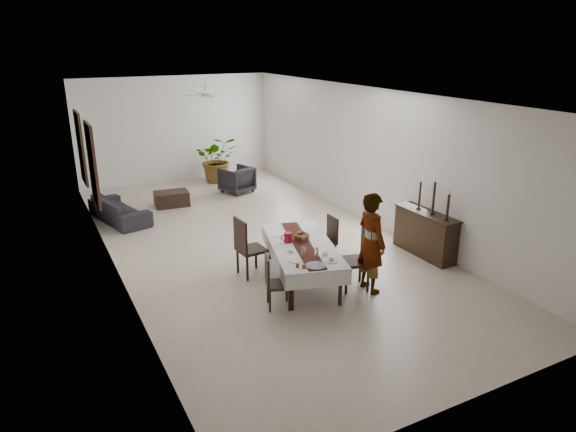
{
  "coord_description": "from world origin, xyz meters",
  "views": [
    {
      "loc": [
        -4.24,
        -9.63,
        4.23
      ],
      "look_at": [
        0.01,
        -1.47,
        1.05
      ],
      "focal_mm": 32.0,
      "sensor_mm": 36.0,
      "label": 1
    }
  ],
  "objects_px": {
    "woman": "(371,243)",
    "sofa": "(119,209)",
    "red_pitcher": "(288,237)",
    "sideboard_body": "(425,234)",
    "dining_table_top": "(302,246)"
  },
  "relations": [
    {
      "from": "sofa",
      "to": "sideboard_body",
      "type": "bearing_deg",
      "value": -148.59
    },
    {
      "from": "sideboard_body",
      "to": "red_pitcher",
      "type": "bearing_deg",
      "value": 173.67
    },
    {
      "from": "woman",
      "to": "sofa",
      "type": "xyz_separation_m",
      "value": [
        -3.24,
        5.84,
        -0.61
      ]
    },
    {
      "from": "woman",
      "to": "sideboard_body",
      "type": "bearing_deg",
      "value": -69.93
    },
    {
      "from": "sofa",
      "to": "woman",
      "type": "bearing_deg",
      "value": -165.16
    },
    {
      "from": "woman",
      "to": "sofa",
      "type": "relative_size",
      "value": 0.91
    },
    {
      "from": "dining_table_top",
      "to": "sofa",
      "type": "relative_size",
      "value": 1.13
    },
    {
      "from": "red_pitcher",
      "to": "sideboard_body",
      "type": "xyz_separation_m",
      "value": [
        3.0,
        -0.33,
        -0.36
      ]
    },
    {
      "from": "red_pitcher",
      "to": "sofa",
      "type": "bearing_deg",
      "value": 114.73
    },
    {
      "from": "woman",
      "to": "sofa",
      "type": "bearing_deg",
      "value": 27.57
    },
    {
      "from": "dining_table_top",
      "to": "red_pitcher",
      "type": "bearing_deg",
      "value": 149.04
    },
    {
      "from": "woman",
      "to": "sideboard_body",
      "type": "xyz_separation_m",
      "value": [
        1.94,
        0.77,
        -0.45
      ]
    },
    {
      "from": "woman",
      "to": "sofa",
      "type": "height_order",
      "value": "woman"
    },
    {
      "from": "red_pitcher",
      "to": "sofa",
      "type": "xyz_separation_m",
      "value": [
        -2.18,
        4.74,
        -0.51
      ]
    },
    {
      "from": "red_pitcher",
      "to": "sideboard_body",
      "type": "distance_m",
      "value": 3.04
    }
  ]
}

